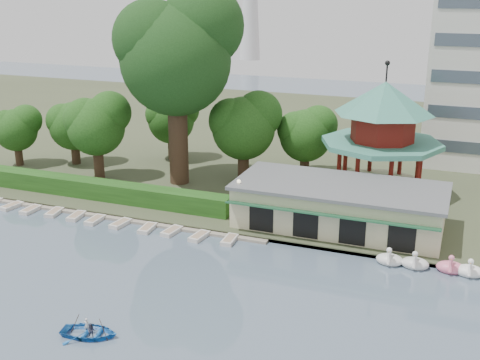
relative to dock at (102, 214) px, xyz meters
The scene contains 13 objects.
ground_plane 20.97m from the dock, 55.10° to the right, with size 220.00×220.00×0.00m, color slate.
shore 36.81m from the dock, 70.97° to the left, with size 220.00×70.00×0.40m, color #424930.
embankment 12.00m from the dock, ahead, with size 220.00×0.60×0.30m, color gray.
dock is the anchor object (origin of this frame).
boathouse 22.62m from the dock, 12.24° to the left, with size 18.60×9.39×3.90m.
pavilion 29.14m from the dock, 31.66° to the left, with size 12.40×12.40×13.50m.
hedge 4.61m from the dock, 132.27° to the left, with size 30.00×2.00×1.80m, color #225118.
lamp_post 13.99m from the dock, ahead, with size 0.36×0.36×4.28m.
big_tree 18.61m from the dock, 73.97° to the left, with size 12.74×11.87×21.10m.
small_trees 15.34m from the dock, 90.23° to the left, with size 39.04×16.26×9.81m.
swan_boats 33.79m from the dock, ahead, with size 15.47×2.15×1.92m.
moored_rowboats 1.57m from the dock, 114.21° to the right, with size 30.12×2.68×0.36m.
rowboat_with_passengers 21.19m from the dock, 58.53° to the right, with size 5.74×4.59×2.01m.
Camera 1 is at (19.88, -28.32, 21.24)m, focal length 45.00 mm.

